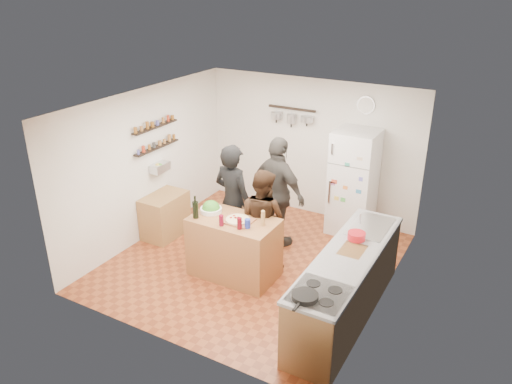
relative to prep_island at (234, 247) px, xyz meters
The scene contains 26 objects.
room_shell 1.14m from the prep_island, 85.26° to the left, with size 4.20×4.20×4.20m.
prep_island is the anchor object (origin of this frame).
pizza_board 0.47m from the prep_island, 14.04° to the right, with size 0.42×0.34×0.02m, color brown.
pizza 0.49m from the prep_island, 14.04° to the right, with size 0.34×0.34×0.02m, color #CAB785.
salad_bowl 0.64m from the prep_island, behind, with size 0.32×0.32×0.06m, color white.
wine_bottle 0.80m from the prep_island, 156.25° to the right, with size 0.08×0.08×0.25m, color black.
wine_glass_near 0.59m from the prep_island, 101.77° to the right, with size 0.06×0.06×0.16m, color maroon.
wine_glass_far 0.61m from the prep_island, 42.27° to the right, with size 0.07×0.07×0.16m, color #510711.
pepper_mill 0.71m from the prep_island, ahead, with size 0.06×0.06×0.19m, color #AB7F47.
salt_canister 0.61m from the prep_island, 21.80° to the right, with size 0.08×0.08×0.13m, color #1B2C98.
person_left 0.77m from the prep_island, 122.63° to the left, with size 0.67×0.44×1.83m, color black.
person_center 0.59m from the prep_island, 62.45° to the left, with size 0.76×0.59×1.56m, color black.
person_back 1.22m from the prep_island, 82.93° to the left, with size 1.08×0.45×1.84m, color #302E2B.
counter_run 1.77m from the prep_island, ahead, with size 0.63×2.63×0.90m, color #9E7042.
stove_top 2.12m from the prep_island, 31.19° to the right, with size 0.60×0.62×0.02m, color white.
skillet 2.13m from the prep_island, 36.59° to the right, with size 0.29×0.29×0.06m, color black.
sink 1.97m from the prep_island, 22.43° to the left, with size 0.50×0.80×0.03m, color silver.
cutting_board 1.83m from the prep_island, ahead, with size 0.30×0.40×0.02m, color olive.
red_bowl 1.82m from the prep_island, ahead, with size 0.23×0.23×0.10m, color red.
fridge 2.45m from the prep_island, 64.97° to the left, with size 0.70×0.68×1.80m, color white.
wall_clock 3.20m from the prep_island, 67.93° to the left, with size 0.30×0.30×0.03m, color silver.
spice_shelf_lower 2.23m from the prep_island, 161.31° to the left, with size 0.12×1.00×0.03m, color black.
spice_shelf_upper 2.41m from the prep_island, 161.31° to the left, with size 0.12×1.00×0.03m, color black.
produce_basket 2.06m from the prep_island, 161.03° to the left, with size 0.18×0.35×0.14m, color silver.
side_table 1.74m from the prep_island, 164.16° to the left, with size 0.50×0.80×0.73m, color #A57945.
pot_rack 2.87m from the prep_island, 96.62° to the left, with size 0.90×0.04×0.04m, color black.
Camera 1 is at (3.32, -5.80, 4.12)m, focal length 35.00 mm.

